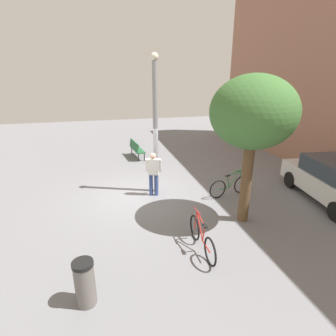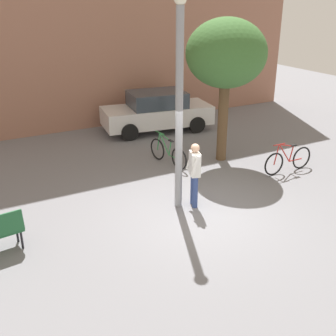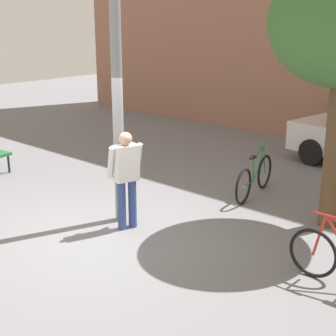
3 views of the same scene
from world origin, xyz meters
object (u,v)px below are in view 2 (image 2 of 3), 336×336
person_by_lamppost (194,171)px  parked_car_white (157,111)px  plaza_tree (226,55)px  bicycle_red (288,160)px  bicycle_green (168,153)px  lamppost (179,102)px

person_by_lamppost → parked_car_white: person_by_lamppost is taller
plaza_tree → bicycle_red: size_ratio=2.44×
person_by_lamppost → bicycle_red: person_by_lamppost is taller
bicycle_red → parked_car_white: parked_car_white is taller
bicycle_green → bicycle_red: 3.68m
plaza_tree → person_by_lamppost: bearing=-136.6°
person_by_lamppost → bicycle_red: 3.73m
bicycle_green → parked_car_white: (1.33, 3.36, 0.39)m
lamppost → bicycle_red: (4.00, 0.35, -2.32)m
bicycle_green → bicycle_red: size_ratio=0.99×
person_by_lamppost → bicycle_green: person_by_lamppost is taller
person_by_lamppost → parked_car_white: size_ratio=0.38×
person_by_lamppost → plaza_tree: (2.50, 2.36, 2.38)m
lamppost → person_by_lamppost: 1.79m
person_by_lamppost → parked_car_white: (2.08, 6.15, -0.19)m
bicycle_green → lamppost: bearing=-112.9°
bicycle_red → parked_car_white: size_ratio=0.41×
person_by_lamppost → plaza_tree: plaza_tree is taller
lamppost → bicycle_green: lamppost is taller
plaza_tree → bicycle_red: (1.15, -1.83, -2.96)m
bicycle_green → parked_car_white: parked_car_white is taller
plaza_tree → lamppost: bearing=-142.5°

